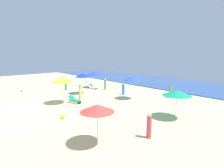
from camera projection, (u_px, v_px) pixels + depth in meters
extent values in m
plane|color=beige|center=(19.00, 115.00, 15.06)|extent=(60.00, 60.00, 0.00)
cube|color=#2D509A|center=(170.00, 83.00, 30.93)|extent=(60.00, 12.09, 0.12)
cylinder|color=silver|center=(83.00, 85.00, 22.77)|extent=(0.05, 0.05, 2.15)
cone|color=blue|center=(83.00, 75.00, 22.55)|extent=(2.00, 2.00, 0.48)
cylinder|color=silver|center=(132.00, 90.00, 20.20)|extent=(0.05, 0.05, 2.10)
cone|color=blue|center=(132.00, 79.00, 19.99)|extent=(1.93, 1.93, 0.44)
cylinder|color=silver|center=(63.00, 93.00, 18.31)|extent=(0.05, 0.05, 2.23)
cone|color=yellow|center=(62.00, 79.00, 18.07)|extent=(2.16, 2.16, 0.53)
cube|color=silver|center=(74.00, 103.00, 18.41)|extent=(1.20, 0.22, 0.24)
cube|color=silver|center=(78.00, 101.00, 18.82)|extent=(1.20, 0.22, 0.24)
cube|color=#137B61|center=(76.00, 101.00, 18.59)|extent=(1.42, 0.81, 0.06)
cube|color=#137B61|center=(72.00, 98.00, 18.94)|extent=(0.51, 0.64, 0.45)
cylinder|color=silver|center=(95.00, 81.00, 26.99)|extent=(0.05, 0.05, 1.91)
cone|color=blue|center=(95.00, 73.00, 26.78)|extent=(2.19, 2.19, 0.55)
cube|color=silver|center=(92.00, 88.00, 25.87)|extent=(1.16, 0.18, 0.20)
cube|color=silver|center=(95.00, 88.00, 26.29)|extent=(1.16, 0.18, 0.20)
cube|color=silver|center=(93.00, 87.00, 26.06)|extent=(1.36, 0.81, 0.06)
cube|color=silver|center=(91.00, 85.00, 26.40)|extent=(0.36, 0.66, 0.48)
cylinder|color=silver|center=(176.00, 107.00, 14.20)|extent=(0.05, 0.05, 1.84)
cone|color=#149A66|center=(177.00, 93.00, 14.01)|extent=(2.22, 2.22, 0.42)
cylinder|color=silver|center=(97.00, 128.00, 10.00)|extent=(0.05, 0.05, 1.94)
cone|color=#E54139|center=(97.00, 108.00, 9.80)|extent=(1.91, 1.91, 0.42)
cylinder|color=#D84450|center=(149.00, 127.00, 10.89)|extent=(0.43, 0.43, 1.33)
sphere|color=beige|center=(150.00, 115.00, 10.76)|extent=(0.24, 0.24, 0.24)
cylinder|color=white|center=(86.00, 81.00, 29.42)|extent=(0.40, 0.40, 1.28)
sphere|color=#956A4E|center=(86.00, 76.00, 29.30)|extent=(0.25, 0.25, 0.25)
cylinder|color=#53AA47|center=(170.00, 92.00, 20.78)|extent=(0.43, 0.43, 1.39)
sphere|color=#8F6243|center=(171.00, 85.00, 20.65)|extent=(0.21, 0.21, 0.21)
cylinder|color=#439F53|center=(66.00, 85.00, 25.23)|extent=(0.43, 0.43, 1.39)
sphere|color=#94694A|center=(66.00, 79.00, 25.09)|extent=(0.26, 0.26, 0.26)
cylinder|color=#2B7BDB|center=(123.00, 89.00, 22.45)|extent=(0.44, 0.44, 1.28)
sphere|color=tan|center=(123.00, 84.00, 22.32)|extent=(0.23, 0.23, 0.23)
cylinder|color=#F9D16F|center=(80.00, 94.00, 19.67)|extent=(0.46, 0.46, 1.51)
sphere|color=#915C3E|center=(80.00, 86.00, 19.53)|extent=(0.24, 0.24, 0.24)
cylinder|color=#41984E|center=(105.00, 85.00, 25.59)|extent=(0.42, 0.42, 1.38)
sphere|color=beige|center=(105.00, 79.00, 25.46)|extent=(0.24, 0.24, 0.24)
sphere|color=#3191E7|center=(22.00, 91.00, 24.11)|extent=(0.27, 0.27, 0.27)
sphere|color=yellow|center=(63.00, 117.00, 14.15)|extent=(0.34, 0.34, 0.34)
cube|color=white|center=(118.00, 87.00, 26.15)|extent=(0.62, 0.62, 0.38)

